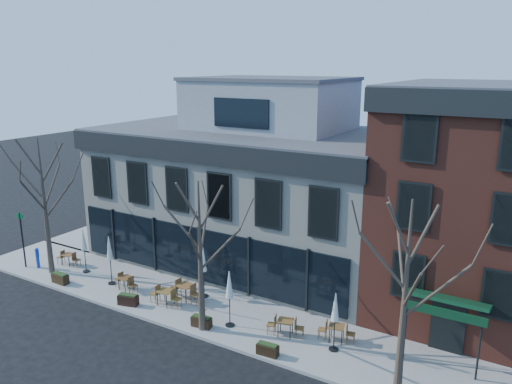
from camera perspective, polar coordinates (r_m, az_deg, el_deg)
The scene contains 25 objects.
ground at distance 28.46m, azimuth -6.29°, elevation -10.63°, with size 120.00×120.00×0.00m, color black.
sidewalk_front at distance 25.17m, azimuth -3.21°, elevation -13.93°, with size 33.50×4.70×0.15m, color gray.
sidewalk_side at distance 39.61m, azimuth -14.16°, elevation -3.53°, with size 4.50×12.00×0.15m, color gray.
corner_building at distance 30.80m, azimuth -0.77°, elevation 0.76°, with size 18.39×10.39×11.10m.
red_brick_building at distance 26.36m, azimuth 23.85°, elevation -0.84°, with size 8.20×11.78×11.18m.
tree_corner at distance 30.71m, azimuth -23.00°, elevation -1.38°, with size 3.93×3.98×7.92m.
tree_mid at distance 22.43m, azimuth -6.37°, elevation -7.19°, with size 3.50×3.55×7.04m.
tree_right at distance 18.75m, azimuth 16.66°, elevation -11.51°, with size 3.72×3.77×7.48m.
sign_pole at distance 32.76m, azimuth -25.15°, elevation -4.64°, with size 0.50×0.10×3.40m.
call_box at distance 32.77m, azimuth -23.70°, elevation -6.81°, with size 0.26×0.25×1.27m.
cafe_set_0 at distance 32.54m, azimuth -20.62°, elevation -7.09°, with size 1.65×0.74×0.85m.
cafe_set_1 at distance 28.23m, azimuth -14.64°, elevation -9.92°, with size 1.71×0.76×0.88m.
cafe_set_2 at distance 26.16m, azimuth -10.29°, elevation -11.59°, with size 1.83×0.76×0.96m.
cafe_set_3 at distance 26.46m, azimuth -8.03°, elevation -11.09°, with size 2.00×0.87×1.03m.
cafe_set_4 at distance 23.22m, azimuth 3.37°, elevation -15.02°, with size 1.77×0.89×0.91m.
cafe_set_5 at distance 23.07m, azimuth 9.19°, elevation -15.44°, with size 1.72×0.80×0.88m.
umbrella_0 at distance 30.70m, azimuth -19.10°, elevation -5.43°, with size 0.42×0.42×2.62m.
umbrella_1 at distance 28.60m, azimuth -16.40°, elevation -6.45°, with size 0.44×0.44×2.77m.
umbrella_2 at distance 26.14m, azimuth -6.04°, elevation -7.96°, with size 0.44×0.44×2.75m.
umbrella_3 at distance 23.30m, azimuth -3.06°, elevation -10.87°, with size 0.44×0.44×2.73m.
umbrella_4 at distance 21.72m, azimuth 9.04°, elevation -13.19°, with size 0.42×0.42×2.65m.
planter_0 at distance 30.22m, azimuth -21.47°, elevation -9.15°, with size 1.05×0.44×0.58m.
planter_1 at distance 26.64m, azimuth -14.40°, elevation -11.82°, with size 1.10×0.66×0.58m.
planter_2 at distance 24.07m, azimuth -6.25°, elevation -14.49°, with size 1.00×0.49×0.54m.
planter_3 at distance 21.95m, azimuth 1.34°, elevation -17.53°, with size 0.96×0.44×0.52m.
Camera 1 is at (15.71, -20.43, 12.07)m, focal length 35.00 mm.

